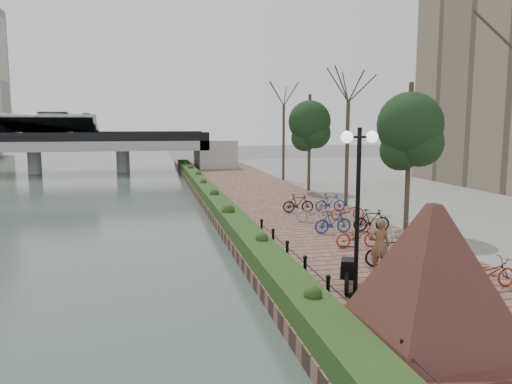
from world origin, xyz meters
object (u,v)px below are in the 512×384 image
object	(u,v)px
pedestrian	(380,245)
motorcycle	(348,269)
lamppost	(358,176)
granite_monument	(431,277)

from	to	relation	value
pedestrian	motorcycle	bearing A→B (deg)	58.36
lamppost	pedestrian	xyz separation A→B (m)	(1.70, 2.09, -2.48)
granite_monument	pedestrian	world-z (taller)	granite_monument
lamppost	pedestrian	world-z (taller)	lamppost
granite_monument	motorcycle	xyz separation A→B (m)	(-0.09, 4.18, -1.04)
pedestrian	granite_monument	bearing A→B (deg)	96.34
granite_monument	lamppost	xyz separation A→B (m)	(-0.24, 3.25, 1.78)
motorcycle	pedestrian	xyz separation A→B (m)	(1.55, 1.16, 0.34)
lamppost	motorcycle	world-z (taller)	lamppost
lamppost	motorcycle	size ratio (longest dim) A/B	2.70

